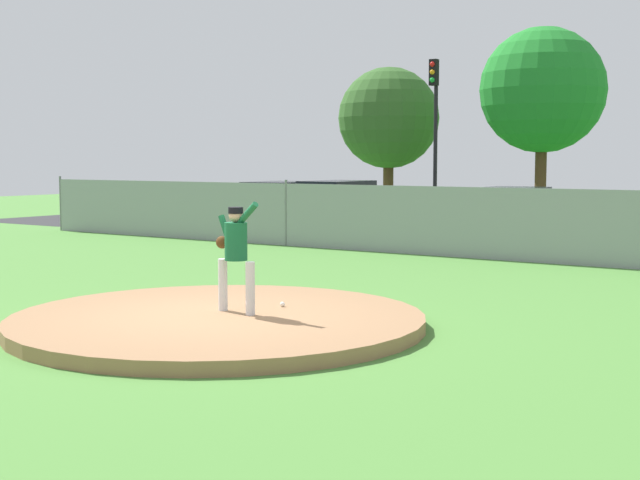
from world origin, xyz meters
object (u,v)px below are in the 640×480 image
Objects in this scene: parked_car_champagne at (512,216)px; parked_car_teal at (337,207)px; parked_car_navy at (279,206)px; traffic_light_near at (435,115)px; baseball at (282,304)px; pitcher_youth at (235,248)px.

parked_car_champagne is 6.09m from parked_car_teal.
parked_car_navy is 6.30m from traffic_light_near.
baseball is at bearing -82.26° from parked_car_champagne.
pitcher_youth is at bearing -107.49° from baseball.
parked_car_navy reaches higher than baseball.
pitcher_youth reaches higher than parked_car_teal.
pitcher_youth is 16.35m from parked_car_teal.
parked_car_navy is (-10.47, 13.97, 0.54)m from baseball.
baseball is 15.80m from parked_car_teal.
parked_car_teal is 1.01× the size of parked_car_navy.
parked_car_navy is at bearing 176.27° from parked_car_champagne.
pitcher_youth reaches higher than parked_car_navy.
baseball is at bearing 72.51° from pitcher_youth.
traffic_light_near is at bearing 137.35° from parked_car_champagne.
parked_car_champagne is at bearing -2.45° from parked_car_teal.
pitcher_youth is at bearing -83.65° from parked_car_champagne.
parked_car_navy is (-2.57, 0.30, -0.03)m from parked_car_teal.
pitcher_youth is 19.64m from traffic_light_near.
traffic_light_near is (1.48, 3.98, 3.11)m from parked_car_teal.
traffic_light_near reaches higher than baseball.
parked_car_champagne is at bearing -42.65° from traffic_light_near.
traffic_light_near is (-6.19, 18.43, 2.79)m from pitcher_youth.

